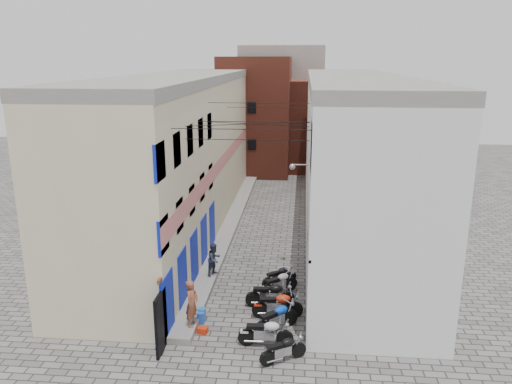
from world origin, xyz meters
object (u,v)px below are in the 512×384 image
(person_b, at_px, (214,259))
(water_jug_near, at_px, (201,318))
(motorcycle_c, at_px, (276,317))
(red_crate, at_px, (203,330))
(motorcycle_d, at_px, (278,304))
(person_a, at_px, (192,303))
(motorcycle_g, at_px, (279,275))
(motorcycle_e, at_px, (270,293))
(motorcycle_b, at_px, (266,331))
(motorcycle_f, at_px, (279,282))
(water_jug_far, at_px, (202,315))
(motorcycle_a, at_px, (283,348))

(person_b, relative_size, water_jug_near, 3.24)
(motorcycle_c, bearing_deg, red_crate, -123.85)
(motorcycle_d, distance_m, water_jug_near, 3.05)
(person_a, bearing_deg, motorcycle_g, -23.70)
(motorcycle_g, bearing_deg, motorcycle_d, -36.57)
(motorcycle_e, relative_size, person_a, 1.14)
(motorcycle_g, height_order, water_jug_near, motorcycle_g)
(motorcycle_g, bearing_deg, motorcycle_b, -40.85)
(person_b, bearing_deg, motorcycle_d, -103.31)
(motorcycle_d, bearing_deg, water_jug_near, -82.06)
(motorcycle_f, height_order, motorcycle_g, motorcycle_f)
(motorcycle_b, distance_m, water_jug_far, 3.04)
(motorcycle_d, distance_m, motorcycle_g, 2.76)
(motorcycle_d, bearing_deg, motorcycle_a, 0.08)
(motorcycle_a, xyz_separation_m, motorcycle_e, (-0.69, 3.79, 0.09))
(motorcycle_f, bearing_deg, motorcycle_e, -52.83)
(motorcycle_b, height_order, motorcycle_c, motorcycle_c)
(motorcycle_f, bearing_deg, water_jug_near, -84.51)
(motorcycle_e, height_order, motorcycle_g, motorcycle_e)
(motorcycle_f, bearing_deg, motorcycle_g, 143.69)
(motorcycle_b, xyz_separation_m, motorcycle_d, (0.31, 2.07, 0.01))
(motorcycle_g, distance_m, water_jug_far, 4.38)
(motorcycle_a, height_order, motorcycle_e, motorcycle_e)
(motorcycle_a, distance_m, motorcycle_c, 1.95)
(motorcycle_a, bearing_deg, water_jug_far, -156.57)
(motorcycle_e, bearing_deg, motorcycle_f, 160.88)
(motorcycle_b, bearing_deg, water_jug_near, -118.14)
(motorcycle_a, xyz_separation_m, motorcycle_d, (-0.35, 2.96, 0.09))
(person_a, bearing_deg, motorcycle_e, -39.04)
(motorcycle_d, bearing_deg, water_jug_far, -86.03)
(motorcycle_d, bearing_deg, person_b, -142.60)
(motorcycle_a, height_order, motorcycle_g, motorcycle_g)
(motorcycle_c, xyz_separation_m, person_b, (-3.09, 4.22, 0.43))
(motorcycle_a, xyz_separation_m, motorcycle_b, (-0.66, 0.89, 0.07))
(water_jug_near, xyz_separation_m, water_jug_far, (0.00, 0.21, 0.02))
(person_b, distance_m, water_jug_near, 4.02)
(motorcycle_c, bearing_deg, person_b, 173.93)
(motorcycle_f, bearing_deg, motorcycle_a, -34.15)
(motorcycle_g, xyz_separation_m, person_b, (-3.01, 0.42, 0.49))
(motorcycle_b, bearing_deg, motorcycle_e, 179.02)
(motorcycle_c, bearing_deg, motorcycle_g, 138.88)
(motorcycle_e, bearing_deg, motorcycle_d, 17.44)
(motorcycle_d, height_order, person_b, person_b)
(motorcycle_b, distance_m, red_crate, 2.54)
(red_crate, bearing_deg, motorcycle_b, -14.52)
(person_b, bearing_deg, motorcycle_e, -97.99)
(water_jug_far, relative_size, red_crate, 1.41)
(motorcycle_c, bearing_deg, motorcycle_e, 148.42)
(motorcycle_a, relative_size, motorcycle_d, 0.85)
(motorcycle_b, bearing_deg, person_b, -153.80)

